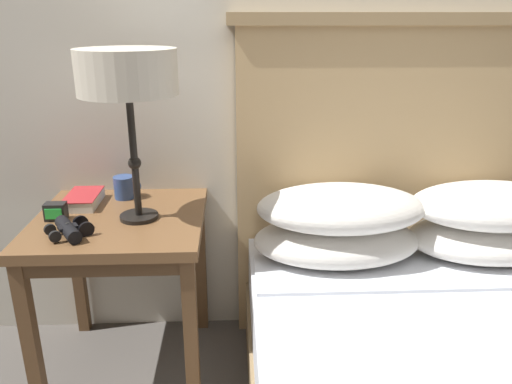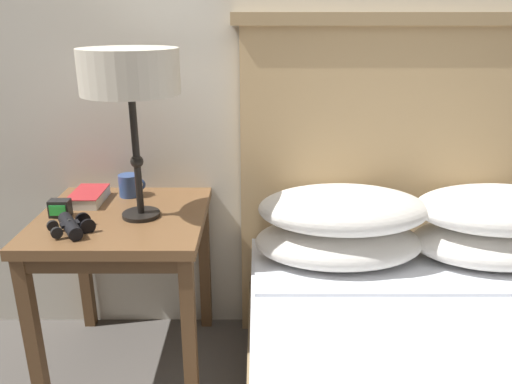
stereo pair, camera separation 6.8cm
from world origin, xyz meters
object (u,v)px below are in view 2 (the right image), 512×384
object	(u,v)px
table_lamp	(129,76)
coffee_mug	(128,185)
nightstand	(123,236)
book_on_nightstand	(87,197)
alarm_clock	(59,208)
binoculars_pair	(70,226)

from	to	relation	value
table_lamp	coffee_mug	world-z (taller)	table_lamp
nightstand	table_lamp	xyz separation A→B (m)	(0.07, -0.02, 0.56)
table_lamp	nightstand	bearing A→B (deg)	164.86
book_on_nightstand	alarm_clock	xyz separation A→B (m)	(-0.05, -0.14, 0.01)
table_lamp	book_on_nightstand	xyz separation A→B (m)	(-0.23, 0.14, -0.46)
nightstand	book_on_nightstand	distance (m)	0.22
table_lamp	binoculars_pair	distance (m)	0.51
coffee_mug	table_lamp	bearing A→B (deg)	-66.95
book_on_nightstand	coffee_mug	world-z (taller)	coffee_mug
book_on_nightstand	alarm_clock	distance (m)	0.15
book_on_nightstand	alarm_clock	world-z (taller)	alarm_clock
book_on_nightstand	nightstand	bearing A→B (deg)	-38.19
table_lamp	book_on_nightstand	distance (m)	0.53
alarm_clock	binoculars_pair	bearing A→B (deg)	-58.18
alarm_clock	nightstand	bearing A→B (deg)	5.74
nightstand	table_lamp	world-z (taller)	table_lamp
book_on_nightstand	coffee_mug	bearing A→B (deg)	24.67
table_lamp	binoculars_pair	size ratio (longest dim) A/B	3.56
nightstand	coffee_mug	world-z (taller)	coffee_mug
binoculars_pair	alarm_clock	world-z (taller)	alarm_clock
coffee_mug	alarm_clock	world-z (taller)	coffee_mug
book_on_nightstand	binoculars_pair	size ratio (longest dim) A/B	1.20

